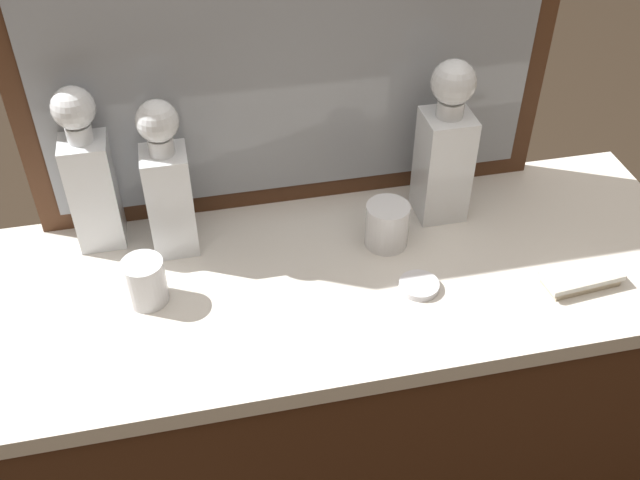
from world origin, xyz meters
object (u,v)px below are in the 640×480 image
Objects in this scene: crystal_decanter_front at (169,192)px; crystal_decanter_right at (92,183)px; porcelain_dish at (419,286)px; crystal_decanter_center at (444,155)px; crystal_tumbler_left at (145,284)px; crystal_tumbler_far_right at (387,227)px; silver_brush_far_left at (581,279)px.

crystal_decanter_front is 0.96× the size of crystal_decanter_right.
crystal_decanter_right is at bearing 159.63° from crystal_decanter_front.
crystal_decanter_center is at bearing 62.93° from porcelain_dish.
crystal_tumbler_far_right is at bearing 8.13° from crystal_tumbler_left.
porcelain_dish is at bearing -80.30° from crystal_tumbler_far_right.
silver_brush_far_left is (0.30, -0.18, -0.03)m from crystal_tumbler_far_right.
crystal_decanter_front is 0.14m from crystal_decanter_right.
silver_brush_far_left is at bearing -30.74° from crystal_tumbler_far_right.
crystal_tumbler_left is at bearing -171.87° from crystal_tumbler_far_right.
crystal_decanter_right is (-0.13, 0.05, 0.00)m from crystal_decanter_front.
porcelain_dish is at bearing 170.04° from silver_brush_far_left.
crystal_tumbler_far_right is at bearing 99.70° from porcelain_dish.
crystal_decanter_front is at bearing 67.21° from crystal_tumbler_left.
crystal_decanter_center is 0.59m from crystal_tumbler_left.
crystal_decanter_front reaches higher than crystal_tumbler_far_right.
crystal_tumbler_far_right is 0.14m from porcelain_dish.
crystal_decanter_right is at bearing 159.64° from silver_brush_far_left.
crystal_tumbler_far_right is at bearing -10.99° from crystal_decanter_front.
crystal_tumbler_far_right is at bearing 149.26° from silver_brush_far_left.
crystal_decanter_center is (0.51, -0.00, 0.01)m from crystal_decanter_front.
silver_brush_far_left reaches higher than porcelain_dish.
porcelain_dish is at bearing -25.31° from crystal_decanter_right.
crystal_decanter_center is 3.77× the size of crystal_tumbler_far_right.
crystal_tumbler_far_right reaches higher than crystal_tumbler_left.
crystal_tumbler_left is at bearing -112.79° from crystal_decanter_front.
crystal_decanter_center is at bearing 13.41° from crystal_tumbler_left.
crystal_decanter_center is 0.64m from crystal_decanter_right.
silver_brush_far_left is at bearing -9.96° from porcelain_dish.
silver_brush_far_left is 2.08× the size of porcelain_dish.
crystal_decanter_center is at bearing -4.58° from crystal_decanter_right.
crystal_decanter_front is 2.07× the size of silver_brush_far_left.
crystal_tumbler_far_right is at bearing -13.48° from crystal_decanter_right.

